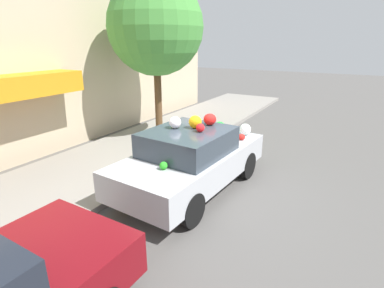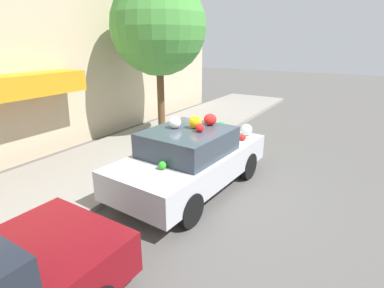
% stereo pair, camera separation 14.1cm
% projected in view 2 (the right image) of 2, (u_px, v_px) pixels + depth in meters
% --- Properties ---
extents(ground_plane, '(60.00, 60.00, 0.00)m').
position_uv_depth(ground_plane, '(192.00, 188.00, 6.95)').
color(ground_plane, '#565451').
extents(sidewalk_curb, '(24.00, 3.20, 0.14)m').
position_uv_depth(sidewalk_curb, '(108.00, 162.00, 8.25)').
color(sidewalk_curb, gray).
rests_on(sidewalk_curb, ground).
extents(building_facade, '(18.00, 1.20, 4.74)m').
position_uv_depth(building_facade, '(42.00, 74.00, 8.48)').
color(building_facade, '#C6B293').
rests_on(building_facade, ground).
extents(street_tree, '(3.04, 3.04, 5.04)m').
position_uv_depth(street_tree, '(158.00, 27.00, 9.45)').
color(street_tree, brown).
rests_on(street_tree, sidewalk_curb).
extents(fire_hydrant, '(0.20, 0.20, 0.70)m').
position_uv_depth(fire_hydrant, '(153.00, 145.00, 8.35)').
color(fire_hydrant, gold).
rests_on(fire_hydrant, sidewalk_curb).
extents(art_car, '(4.10, 2.04, 1.72)m').
position_uv_depth(art_car, '(192.00, 158.00, 6.69)').
color(art_car, '#B7BABF').
rests_on(art_car, ground).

